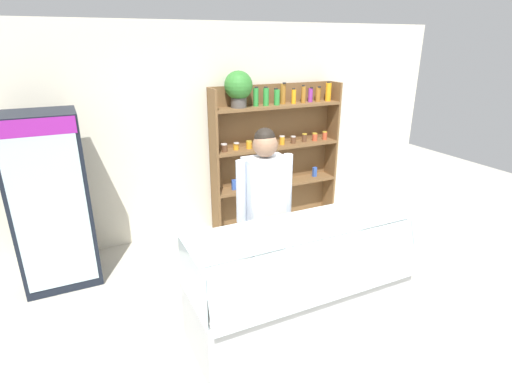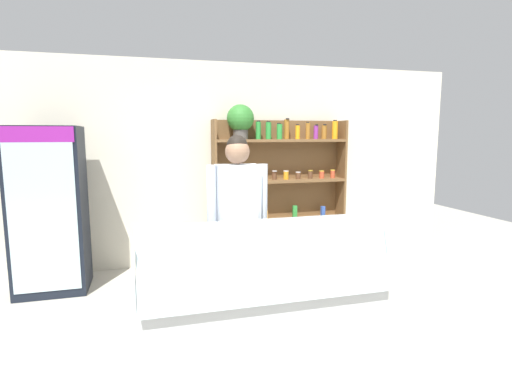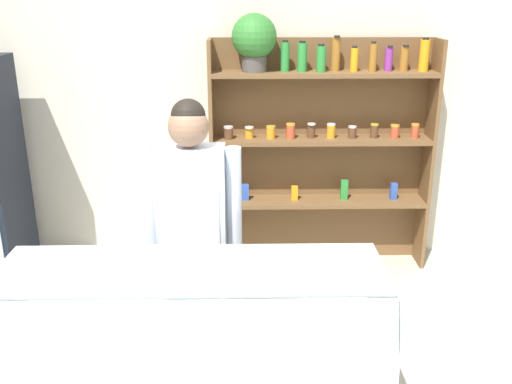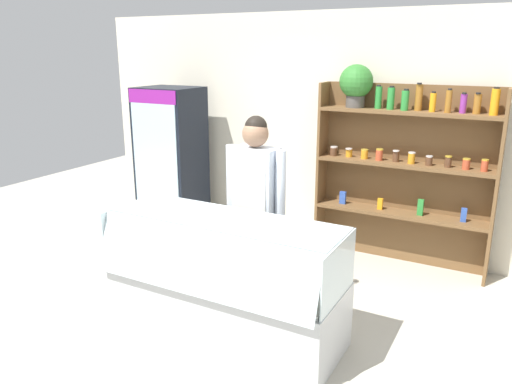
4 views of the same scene
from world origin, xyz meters
name	(u,v)px [view 2 (image 2 of 4)]	position (x,y,z in m)	size (l,w,h in m)	color
ground_plane	(280,337)	(0.00, 0.00, 0.00)	(12.00, 12.00, 0.00)	#B7B2A3
back_wall	(226,164)	(0.00, 2.31, 1.35)	(6.80, 0.10, 2.70)	silver
drinks_fridge	(49,210)	(-2.11, 1.71, 0.92)	(0.73, 0.62, 1.84)	black
shelving_unit	(272,171)	(0.59, 2.07, 1.26)	(1.84, 0.35, 2.13)	brown
deli_display_case	(259,310)	(-0.21, -0.08, 0.31)	(1.94, 0.78, 1.01)	silver
shop_clerk	(238,211)	(-0.24, 0.52, 1.04)	(0.58, 0.25, 1.74)	#2D2D38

